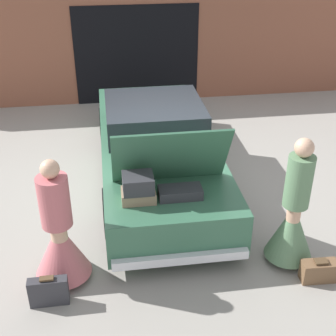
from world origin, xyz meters
name	(u,v)px	position (x,y,z in m)	size (l,w,h in m)	color
ground_plane	(157,178)	(0.00, 0.00, 0.00)	(40.00, 40.00, 0.00)	gray
garage_wall_back	(136,41)	(0.00, 3.72, 1.39)	(12.00, 0.14, 2.80)	brown
car	(156,148)	(0.00, 0.01, 0.58)	(1.83, 4.87, 1.69)	#336047
person_left	(60,239)	(-1.44, -2.22, 0.59)	(0.69, 0.69, 1.66)	tan
person_right	(293,220)	(1.44, -2.30, 0.63)	(0.61, 0.61, 1.76)	tan
suitcase_beside_left_person	(49,291)	(-1.59, -2.66, 0.18)	(0.45, 0.13, 0.39)	#2D2D33
suitcase_beside_right_person	(319,271)	(1.68, -2.73, 0.14)	(0.45, 0.21, 0.31)	brown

